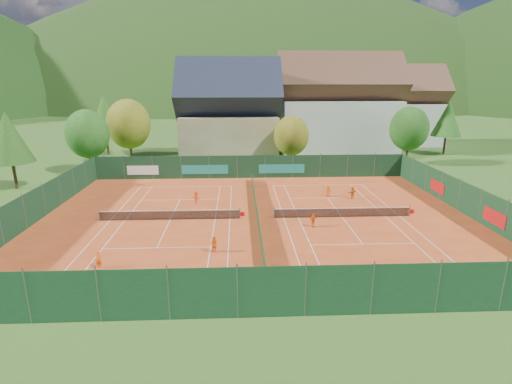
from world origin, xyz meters
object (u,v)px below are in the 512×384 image
at_px(chalet, 229,118).
at_px(hotel_block_b, 398,110).
at_px(player_left_mid, 214,245).
at_px(player_left_far, 196,198).
at_px(player_right_far_a, 328,191).
at_px(hotel_block_a, 338,110).
at_px(player_left_near, 99,260).
at_px(player_right_far_b, 352,193).
at_px(player_right_near, 313,220).
at_px(ball_hopper, 428,270).

bearing_deg(chalet, hotel_block_b, 22.99).
bearing_deg(player_left_mid, player_left_far, 131.05).
distance_m(player_left_mid, player_left_far, 12.55).
bearing_deg(chalet, player_right_far_a, -64.14).
distance_m(chalet, player_right_far_a, 26.30).
height_order(hotel_block_a, player_left_mid, hotel_block_a).
bearing_deg(player_left_near, player_left_far, 70.17).
height_order(hotel_block_b, player_left_near, hotel_block_b).
bearing_deg(player_right_far_b, player_left_mid, 15.11).
xyz_separation_m(player_left_far, player_right_near, (10.86, -7.22, -0.03)).
bearing_deg(player_right_far_b, ball_hopper, 61.16).
relative_size(hotel_block_b, player_left_mid, 13.50).
height_order(player_left_near, player_left_far, player_left_far).
xyz_separation_m(hotel_block_b, ball_hopper, (-19.52, -56.10, -6.06)).
distance_m(hotel_block_b, player_left_mid, 61.73).
distance_m(player_left_near, player_right_near, 17.60).
distance_m(player_left_near, player_left_mid, 8.01).
xyz_separation_m(chalet, player_right_near, (7.78, -32.40, -5.99)).
relative_size(player_left_mid, player_right_far_b, 0.93).
xyz_separation_m(ball_hopper, player_right_near, (-5.69, 9.70, 0.08)).
xyz_separation_m(player_right_near, player_right_far_a, (3.38, 9.36, -0.02)).
distance_m(player_left_near, player_right_far_b, 26.87).
height_order(hotel_block_a, ball_hopper, hotel_block_a).
xyz_separation_m(chalet, player_left_far, (-3.07, -25.18, -5.95)).
distance_m(chalet, hotel_block_b, 35.85).
relative_size(hotel_block_a, player_left_near, 17.45).
bearing_deg(hotel_block_b, player_right_far_a, -120.52).
bearing_deg(player_left_far, player_right_far_b, -142.03).
bearing_deg(player_right_near, ball_hopper, -96.99).
bearing_deg(chalet, player_right_near, -76.49).
bearing_deg(player_right_far_a, player_left_near, 24.16).
xyz_separation_m(hotel_block_a, player_right_far_b, (-5.38, -30.04, -6.69)).
distance_m(chalet, player_right_near, 33.85).
relative_size(hotel_block_a, player_right_far_b, 15.64).
xyz_separation_m(hotel_block_b, player_left_mid, (-33.54, -51.48, -5.98)).
bearing_deg(ball_hopper, player_left_near, 173.58).
relative_size(hotel_block_b, player_right_near, 13.55).
height_order(player_left_near, player_right_far_b, player_right_far_b).
height_order(player_left_mid, player_left_far, player_left_far).
xyz_separation_m(hotel_block_a, player_right_far_a, (-7.83, -29.04, -6.77)).
relative_size(player_left_far, player_right_far_b, 0.97).
bearing_deg(hotel_block_a, chalet, -162.47).
distance_m(chalet, player_right_far_b, 28.26).
bearing_deg(ball_hopper, hotel_block_a, 83.45).
bearing_deg(hotel_block_a, player_left_near, -120.83).
relative_size(chalet, player_left_mid, 12.65).
height_order(player_left_mid, player_right_far_b, player_right_far_b).
xyz_separation_m(hotel_block_b, player_right_far_b, (-19.38, -38.04, -5.93)).
bearing_deg(player_left_far, hotel_block_b, -98.56).
bearing_deg(player_left_far, hotel_block_a, -91.22).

